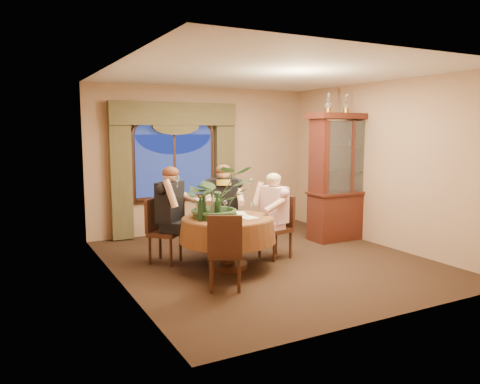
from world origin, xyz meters
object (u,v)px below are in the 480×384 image
person_scarf (223,209)px  person_pink (274,216)px  centerpiece_plant (216,173)px  wine_bottle_2 (204,208)px  chair_right (275,228)px  oil_lamp_center (346,104)px  chair_back (165,231)px  wine_bottle_5 (217,207)px  chair_front_left (226,251)px  olive_bowl (232,215)px  wine_bottle_4 (200,209)px  wine_bottle_0 (201,207)px  stoneware_vase (216,207)px  chair_back_right (221,222)px  wine_bottle_3 (213,206)px  china_cabinet (344,177)px  oil_lamp_right (363,104)px  oil_lamp_left (329,103)px  wine_bottle_1 (201,205)px  dining_table (228,243)px  person_back (170,215)px

person_scarf → person_pink: bearing=152.2°
centerpiece_plant → wine_bottle_2: size_ratio=3.32×
person_pink → chair_right: bearing=-125.1°
oil_lamp_center → chair_right: bearing=-163.3°
chair_back → wine_bottle_5: size_ratio=2.91×
chair_front_left → olive_bowl: size_ratio=5.73×
person_pink → wine_bottle_4: size_ratio=4.05×
olive_bowl → wine_bottle_0: (-0.44, 0.10, 0.14)m
person_pink → stoneware_vase: size_ratio=5.08×
chair_back_right → person_scarf: size_ratio=0.66×
chair_front_left → person_pink: person_pink is taller
wine_bottle_2 → wine_bottle_3: bearing=15.4°
chair_front_left → wine_bottle_3: bearing=103.8°
wine_bottle_5 → wine_bottle_3: bearing=103.4°
oil_lamp_center → wine_bottle_2: (-3.07, -0.69, -1.53)m
wine_bottle_0 → wine_bottle_5: bearing=-27.7°
china_cabinet → chair_front_left: 3.50m
oil_lamp_right → centerpiece_plant: (-3.23, -0.59, -1.07)m
oil_lamp_left → chair_back: oil_lamp_left is taller
centerpiece_plant → olive_bowl: 0.64m
person_pink → stoneware_vase: 1.03m
oil_lamp_left → person_scarf: 2.63m
chair_right → wine_bottle_3: wine_bottle_3 is taller
oil_lamp_right → oil_lamp_center: bearing=180.0°
wine_bottle_1 → chair_right: bearing=-3.2°
dining_table → china_cabinet: china_cabinet is taller
oil_lamp_left → oil_lamp_right: size_ratio=1.00×
oil_lamp_right → chair_front_left: 4.28m
chair_right → wine_bottle_0: (-1.28, -0.08, 0.44)m
chair_front_left → wine_bottle_3: size_ratio=2.91×
chair_front_left → wine_bottle_3: wine_bottle_3 is taller
chair_back_right → wine_bottle_0: size_ratio=2.91×
oil_lamp_center → chair_right: size_ratio=0.35×
chair_back_right → stoneware_vase: size_ratio=3.65×
oil_lamp_center → wine_bottle_0: 3.50m
oil_lamp_right → wine_bottle_4: bearing=-167.7°
person_scarf → chair_back_right: bearing=-72.1°
chair_front_left → centerpiece_plant: 1.28m
dining_table → wine_bottle_0: (-0.39, 0.07, 0.54)m
oil_lamp_center → person_pink: bearing=-163.6°
oil_lamp_left → chair_front_left: bearing=-151.7°
chair_right → person_back: (-1.52, 0.53, 0.25)m
oil_lamp_center → centerpiece_plant: (-2.83, -0.59, -1.07)m
person_pink → wine_bottle_2: 1.28m
chair_back → olive_bowl: size_ratio=5.73×
chair_back → oil_lamp_left: bearing=134.6°
stoneware_vase → wine_bottle_5: size_ratio=0.80×
wine_bottle_2 → chair_front_left: bearing=-92.9°
oil_lamp_center → chair_back: 3.93m
chair_back_right → wine_bottle_3: wine_bottle_3 is taller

